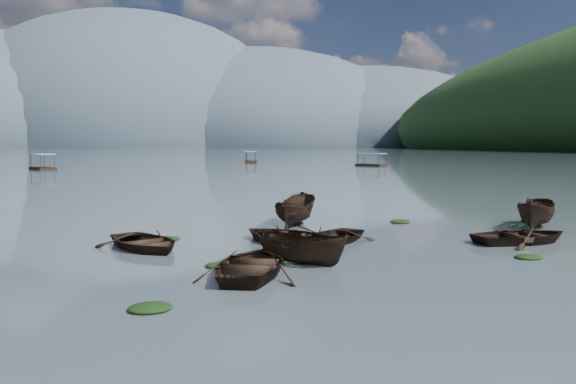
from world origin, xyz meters
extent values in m
plane|color=#515E66|center=(0.00, 0.00, 0.00)|extent=(2400.00, 2400.00, 0.00)
ellipsoid|color=#475666|center=(-60.00, 900.00, 0.00)|extent=(520.00, 520.00, 340.00)
ellipsoid|color=#475666|center=(140.00, 900.00, 0.00)|extent=(520.00, 520.00, 260.00)
ellipsoid|color=#475666|center=(320.00, 900.00, 0.00)|extent=(520.00, 520.00, 220.00)
imported|color=black|center=(-3.27, 2.67, 0.00)|extent=(4.85, 5.71, 1.00)
imported|color=black|center=(-1.21, 3.93, 0.00)|extent=(3.81, 3.72, 1.49)
imported|color=black|center=(-0.82, 8.46, 0.00)|extent=(5.72, 5.99, 1.01)
imported|color=black|center=(9.71, 6.20, 0.00)|extent=(5.14, 3.93, 0.99)
imported|color=black|center=(13.38, 10.23, 0.00)|extent=(4.44, 4.46, 1.76)
imported|color=black|center=(-7.10, 8.22, 0.00)|extent=(5.05, 5.64, 0.96)
imported|color=black|center=(1.16, 8.05, 0.00)|extent=(5.28, 5.27, 0.90)
imported|color=black|center=(0.83, 13.98, 0.00)|extent=(3.80, 5.05, 1.84)
ellipsoid|color=black|center=(-6.63, -1.03, 0.00)|extent=(1.20, 0.98, 0.26)
ellipsoid|color=black|center=(-4.29, 3.99, 0.00)|extent=(1.06, 0.85, 0.23)
ellipsoid|color=black|center=(-1.63, 4.18, 0.00)|extent=(1.02, 0.82, 0.22)
ellipsoid|color=black|center=(1.54, 9.15, 0.00)|extent=(0.82, 0.69, 0.18)
ellipsoid|color=black|center=(7.71, 2.95, 0.00)|extent=(1.09, 0.87, 0.23)
ellipsoid|color=black|center=(-6.08, 10.32, 0.00)|extent=(1.05, 0.85, 0.22)
ellipsoid|color=black|center=(0.12, 7.31, 0.00)|extent=(0.86, 0.72, 0.18)
ellipsoid|color=black|center=(6.85, 13.34, 0.00)|extent=(1.17, 0.94, 0.26)
camera|label=1|loc=(-6.11, -16.28, 4.48)|focal=35.00mm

